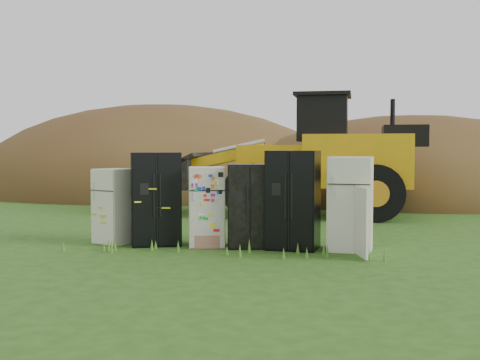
% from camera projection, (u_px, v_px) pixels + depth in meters
% --- Properties ---
extents(ground, '(120.00, 120.00, 0.00)m').
position_uv_depth(ground, '(232.00, 247.00, 12.26)').
color(ground, '#224813').
rests_on(ground, ground).
extents(fridge_leftmost, '(0.91, 0.90, 1.58)m').
position_uv_depth(fridge_leftmost, '(115.00, 206.00, 12.70)').
color(fridge_leftmost, silver).
rests_on(fridge_leftmost, ground).
extents(fridge_black_side, '(1.23, 1.11, 1.92)m').
position_uv_depth(fridge_black_side, '(156.00, 199.00, 12.49)').
color(fridge_black_side, black).
rests_on(fridge_black_side, ground).
extents(fridge_sticker, '(0.87, 0.82, 1.63)m').
position_uv_depth(fridge_sticker, '(207.00, 207.00, 12.29)').
color(fridge_sticker, silver).
rests_on(fridge_sticker, ground).
extents(fridge_dark_mid, '(0.99, 0.87, 1.69)m').
position_uv_depth(fridge_dark_mid, '(249.00, 206.00, 12.16)').
color(fridge_dark_mid, black).
rests_on(fridge_dark_mid, ground).
extents(fridge_black_right, '(1.06, 0.92, 1.96)m').
position_uv_depth(fridge_black_right, '(293.00, 200.00, 11.97)').
color(fridge_black_right, black).
rests_on(fridge_black_right, ground).
extents(fridge_open_door, '(0.90, 0.84, 1.84)m').
position_uv_depth(fridge_open_door, '(350.00, 204.00, 11.78)').
color(fridge_open_door, silver).
rests_on(fridge_open_door, ground).
extents(wheel_loader, '(7.54, 3.16, 3.62)m').
position_uv_depth(wheel_loader, '(292.00, 155.00, 17.98)').
color(wheel_loader, orange).
rests_on(wheel_loader, ground).
extents(dirt_mound_right, '(15.05, 11.03, 6.65)m').
position_uv_depth(dirt_mound_right, '(410.00, 199.00, 23.82)').
color(dirt_mound_right, '#482C17').
rests_on(dirt_mound_right, ground).
extents(dirt_mound_left, '(17.37, 13.02, 7.99)m').
position_uv_depth(dirt_mound_left, '(159.00, 192.00, 27.43)').
color(dirt_mound_left, '#482C17').
rests_on(dirt_mound_left, ground).
extents(dirt_mound_back, '(15.69, 10.46, 5.34)m').
position_uv_depth(dirt_mound_back, '(280.00, 187.00, 31.02)').
color(dirt_mound_back, '#482C17').
rests_on(dirt_mound_back, ground).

